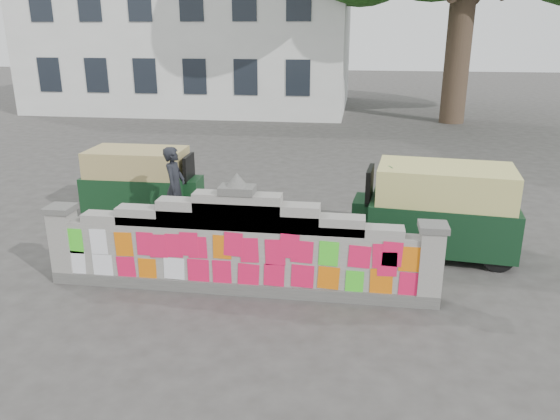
{
  "coord_description": "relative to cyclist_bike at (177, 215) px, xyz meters",
  "views": [
    {
      "loc": [
        1.85,
        -7.97,
        4.14
      ],
      "look_at": [
        0.53,
        1.0,
        1.1
      ],
      "focal_mm": 35.0,
      "sensor_mm": 36.0,
      "label": 1
    }
  ],
  "objects": [
    {
      "name": "rickshaw_right",
      "position": [
        5.17,
        -0.07,
        0.4
      ],
      "size": [
        3.17,
        1.71,
        1.72
      ],
      "rotation": [
        0.0,
        0.0,
        3.04
      ],
      "color": "black",
      "rests_on": "ground"
    },
    {
      "name": "ground",
      "position": [
        1.79,
        -2.18,
        -0.49
      ],
      "size": [
        100.0,
        100.0,
        0.0
      ],
      "primitive_type": "plane",
      "color": "#383533",
      "rests_on": "ground"
    },
    {
      "name": "cyclist_rider",
      "position": [
        0.0,
        0.0,
        0.34
      ],
      "size": [
        0.4,
        0.61,
        1.66
      ],
      "primitive_type": "imported",
      "rotation": [
        0.0,
        0.0,
        1.58
      ],
      "color": "black",
      "rests_on": "ground"
    },
    {
      "name": "cyclist_bike",
      "position": [
        0.0,
        0.0,
        0.0
      ],
      "size": [
        1.87,
        0.67,
        0.98
      ],
      "primitive_type": "imported",
      "rotation": [
        0.0,
        0.0,
        1.58
      ],
      "color": "black",
      "rests_on": "ground"
    },
    {
      "name": "building",
      "position": [
        -5.21,
        19.8,
        3.53
      ],
      "size": [
        16.0,
        10.0,
        8.9
      ],
      "color": "silver",
      "rests_on": "ground"
    },
    {
      "name": "pedestrian",
      "position": [
        4.23,
        -0.31,
        0.37
      ],
      "size": [
        1.04,
        1.06,
        1.72
      ],
      "primitive_type": "imported",
      "rotation": [
        0.0,
        0.0,
        -0.87
      ],
      "color": "#217A36",
      "rests_on": "ground"
    },
    {
      "name": "rickshaw_left",
      "position": [
        -1.3,
        1.41,
        0.3
      ],
      "size": [
        2.75,
        1.3,
        1.52
      ],
      "rotation": [
        0.0,
        0.0,
        0.01
      ],
      "color": "#103218",
      "rests_on": "ground"
    },
    {
      "name": "parapet_wall",
      "position": [
        1.79,
        -2.19,
        0.26
      ],
      "size": [
        6.48,
        0.44,
        2.01
      ],
      "color": "#4C4C49",
      "rests_on": "ground"
    }
  ]
}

